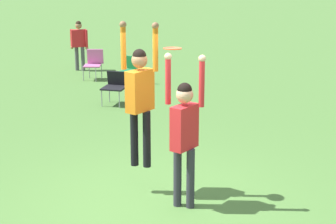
# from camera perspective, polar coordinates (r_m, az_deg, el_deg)

# --- Properties ---
(ground_plane) EXTENTS (120.00, 120.00, 0.00)m
(ground_plane) POSITION_cam_1_polar(r_m,az_deg,el_deg) (8.53, -1.40, -9.19)
(ground_plane) COLOR #4C7A38
(person_jumping) EXTENTS (0.60, 0.49, 2.21)m
(person_jumping) POSITION_cam_1_polar(r_m,az_deg,el_deg) (8.36, -2.88, 2.12)
(person_jumping) COLOR black
(person_jumping) RESTS_ON ground_plane
(person_defending) EXTENTS (0.59, 0.48, 2.28)m
(person_defending) POSITION_cam_1_polar(r_m,az_deg,el_deg) (7.97, 1.67, -1.56)
(person_defending) COLOR #2D2D38
(person_defending) RESTS_ON ground_plane
(frisbee) EXTENTS (0.27, 0.27, 0.03)m
(frisbee) POSITION_cam_1_polar(r_m,az_deg,el_deg) (8.09, 0.46, 6.48)
(frisbee) COLOR #E04C23
(camping_chair_1) EXTENTS (0.59, 0.62, 0.81)m
(camping_chair_1) POSITION_cam_1_polar(r_m,az_deg,el_deg) (13.97, -5.36, 2.78)
(camping_chair_1) COLOR gray
(camping_chair_1) RESTS_ON ground_plane
(camping_chair_2) EXTENTS (0.61, 0.65, 0.89)m
(camping_chair_2) POSITION_cam_1_polar(r_m,az_deg,el_deg) (16.93, -7.57, 5.07)
(camping_chair_2) COLOR gray
(camping_chair_2) RESTS_ON ground_plane
(camping_chair_3) EXTENTS (0.63, 0.67, 0.79)m
(camping_chair_3) POSITION_cam_1_polar(r_m,az_deg,el_deg) (16.18, -3.68, 4.46)
(camping_chair_3) COLOR gray
(camping_chair_3) RESTS_ON ground_plane
(person_spectator_far) EXTENTS (0.63, 0.43, 1.59)m
(person_spectator_far) POSITION_cam_1_polar(r_m,az_deg,el_deg) (18.24, -9.01, 7.12)
(person_spectator_far) COLOR #4C4C51
(person_spectator_far) RESTS_ON ground_plane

